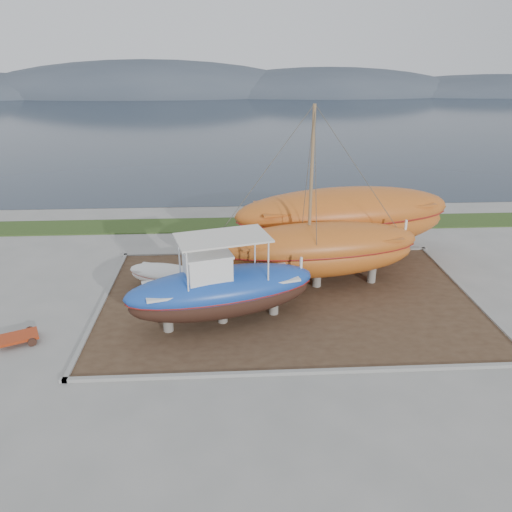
{
  "coord_description": "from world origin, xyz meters",
  "views": [
    {
      "loc": [
        -2.82,
        -17.87,
        11.51
      ],
      "look_at": [
        -1.61,
        4.0,
        2.39
      ],
      "focal_mm": 35.0,
      "sensor_mm": 36.0,
      "label": 1
    }
  ],
  "objects_px": {
    "orange_bare_hull": "(343,225)",
    "red_trailer": "(19,339)",
    "blue_caique": "(222,281)",
    "orange_sailboat": "(321,201)",
    "white_dinghy": "(167,278)"
  },
  "relations": [
    {
      "from": "orange_sailboat",
      "to": "red_trailer",
      "type": "height_order",
      "value": "orange_sailboat"
    },
    {
      "from": "blue_caique",
      "to": "white_dinghy",
      "type": "height_order",
      "value": "blue_caique"
    },
    {
      "from": "blue_caique",
      "to": "red_trailer",
      "type": "distance_m",
      "value": 8.91
    },
    {
      "from": "blue_caique",
      "to": "white_dinghy",
      "type": "distance_m",
      "value": 4.75
    },
    {
      "from": "blue_caique",
      "to": "orange_sailboat",
      "type": "height_order",
      "value": "orange_sailboat"
    },
    {
      "from": "orange_bare_hull",
      "to": "red_trailer",
      "type": "bearing_deg",
      "value": -160.9
    },
    {
      "from": "blue_caique",
      "to": "orange_sailboat",
      "type": "bearing_deg",
      "value": 19.97
    },
    {
      "from": "white_dinghy",
      "to": "red_trailer",
      "type": "xyz_separation_m",
      "value": [
        -5.77,
        -4.72,
        -0.52
      ]
    },
    {
      "from": "blue_caique",
      "to": "orange_sailboat",
      "type": "distance_m",
      "value": 6.47
    },
    {
      "from": "orange_bare_hull",
      "to": "red_trailer",
      "type": "height_order",
      "value": "orange_bare_hull"
    },
    {
      "from": "red_trailer",
      "to": "white_dinghy",
      "type": "bearing_deg",
      "value": 14.83
    },
    {
      "from": "orange_sailboat",
      "to": "red_trailer",
      "type": "relative_size",
      "value": 4.44
    },
    {
      "from": "orange_sailboat",
      "to": "orange_bare_hull",
      "type": "height_order",
      "value": "orange_sailboat"
    },
    {
      "from": "orange_bare_hull",
      "to": "white_dinghy",
      "type": "bearing_deg",
      "value": -169.18
    },
    {
      "from": "orange_bare_hull",
      "to": "red_trailer",
      "type": "distance_m",
      "value": 17.65
    }
  ]
}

